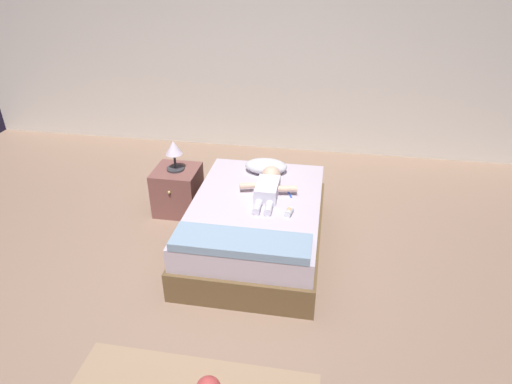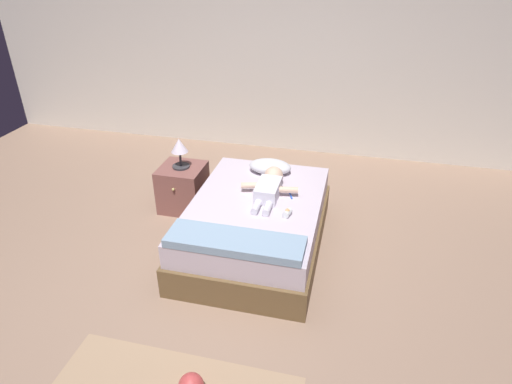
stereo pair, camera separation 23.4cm
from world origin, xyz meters
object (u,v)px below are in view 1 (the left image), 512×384
object	(u,v)px
nightstand	(178,190)
baby_bottle	(289,211)
pillow	(266,166)
lamp	(174,151)
baby	(268,186)
bed	(256,225)
toothbrush	(289,194)

from	to	relation	value
nightstand	baby_bottle	bearing A→B (deg)	-28.73
pillow	lamp	distance (m)	0.93
baby	baby_bottle	world-z (taller)	baby
bed	pillow	world-z (taller)	pillow
bed	lamp	size ratio (longest dim) A/B	5.45
toothbrush	baby_bottle	distance (m)	0.35
pillow	baby	size ratio (longest dim) A/B	0.63
bed	toothbrush	size ratio (longest dim) A/B	14.36
baby	lamp	xyz separation A→B (m)	(-1.00, 0.33, 0.13)
toothbrush	baby_bottle	bearing A→B (deg)	-84.78
lamp	bed	bearing A→B (deg)	-29.04
pillow	nightstand	distance (m)	0.98
toothbrush	nightstand	distance (m)	1.27
pillow	toothbrush	bearing A→B (deg)	-55.83
lamp	baby_bottle	xyz separation A→B (m)	(1.23, -0.67, -0.17)
toothbrush	lamp	xyz separation A→B (m)	(-1.20, 0.33, 0.19)
baby	lamp	distance (m)	1.07
pillow	baby_bottle	xyz separation A→B (m)	(0.31, -0.75, -0.03)
baby_bottle	toothbrush	bearing A→B (deg)	95.22
nightstand	bed	bearing A→B (deg)	-29.04
toothbrush	nightstand	bearing A→B (deg)	164.56
bed	pillow	bearing A→B (deg)	89.94
pillow	nightstand	xyz separation A→B (m)	(-0.92, -0.08, -0.32)
lamp	baby_bottle	size ratio (longest dim) A/B	3.09
lamp	toothbrush	bearing A→B (deg)	-15.44
lamp	baby_bottle	distance (m)	1.41
baby_bottle	baby	bearing A→B (deg)	123.60
toothbrush	baby	bearing A→B (deg)	-179.23
baby	lamp	size ratio (longest dim) A/B	2.14
toothbrush	baby_bottle	xyz separation A→B (m)	(0.03, -0.34, 0.02)
nightstand	lamp	distance (m)	0.45
toothbrush	nightstand	world-z (taller)	toothbrush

